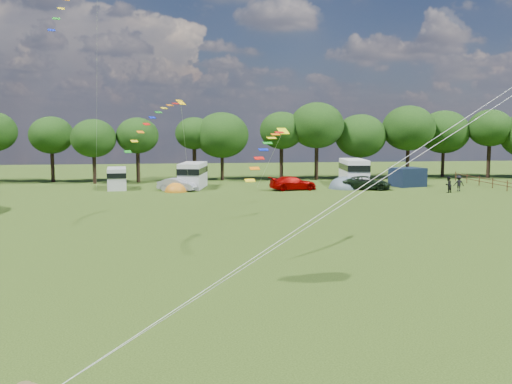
{
  "coord_description": "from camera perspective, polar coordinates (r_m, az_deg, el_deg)",
  "views": [
    {
      "loc": [
        -3.56,
        -19.33,
        7.23
      ],
      "look_at": [
        0.0,
        8.0,
        4.0
      ],
      "focal_mm": 40.0,
      "sensor_mm": 36.0,
      "label": 1
    }
  ],
  "objects": [
    {
      "name": "ground_plane",
      "position": [
        20.94,
        2.91,
        -13.52
      ],
      "size": [
        180.0,
        180.0,
        0.0
      ],
      "primitive_type": "plane",
      "color": "black",
      "rests_on": "ground"
    },
    {
      "name": "tree_line",
      "position": [
        74.85,
        -0.62,
        6.01
      ],
      "size": [
        102.98,
        10.98,
        10.27
      ],
      "color": "black",
      "rests_on": "ground"
    },
    {
      "name": "car_b",
      "position": [
        63.59,
        -7.9,
        0.74
      ],
      "size": [
        4.28,
        3.02,
        1.42
      ],
      "primitive_type": "imported",
      "rotation": [
        0.0,
        0.0,
        1.15
      ],
      "color": "#93959C",
      "rests_on": "ground"
    },
    {
      "name": "car_c",
      "position": [
        64.05,
        3.72,
        0.88
      ],
      "size": [
        5.39,
        2.86,
        1.54
      ],
      "primitive_type": "imported",
      "rotation": [
        0.0,
        0.0,
        1.71
      ],
      "color": "#960100",
      "rests_on": "ground"
    },
    {
      "name": "car_d",
      "position": [
        65.69,
        10.98,
        0.91
      ],
      "size": [
        6.08,
        4.23,
        1.52
      ],
      "primitive_type": "imported",
      "rotation": [
        0.0,
        0.0,
        1.23
      ],
      "color": "black",
      "rests_on": "ground"
    },
    {
      "name": "campervan_b",
      "position": [
        66.9,
        -13.75,
        1.4
      ],
      "size": [
        2.58,
        5.11,
        2.41
      ],
      "rotation": [
        0.0,
        0.0,
        1.67
      ],
      "color": "#BBBBBD",
      "rests_on": "ground"
    },
    {
      "name": "campervan_c",
      "position": [
        66.49,
        -6.35,
        1.76
      ],
      "size": [
        3.69,
        6.35,
        2.92
      ],
      "rotation": [
        0.0,
        0.0,
        1.37
      ],
      "color": "silver",
      "rests_on": "ground"
    },
    {
      "name": "campervan_d",
      "position": [
        70.97,
        9.76,
        2.09
      ],
      "size": [
        3.3,
        6.54,
        3.09
      ],
      "rotation": [
        0.0,
        0.0,
        1.47
      ],
      "color": "white",
      "rests_on": "ground"
    },
    {
      "name": "tent_orange",
      "position": [
        62.99,
        -7.99,
        0.05
      ],
      "size": [
        2.52,
        2.76,
        1.97
      ],
      "color": "#BC6C14",
      "rests_on": "ground"
    },
    {
      "name": "tent_greyblue",
      "position": [
        66.33,
        8.83,
        0.36
      ],
      "size": [
        3.68,
        4.03,
        2.74
      ],
      "color": "#4A5B65",
      "rests_on": "ground"
    },
    {
      "name": "awning_navy",
      "position": [
        70.14,
        14.91,
        1.45
      ],
      "size": [
        4.17,
        3.71,
        2.21
      ],
      "primitive_type": "cube",
      "rotation": [
        0.0,
        0.0,
        0.27
      ],
      "color": "black",
      "rests_on": "ground"
    },
    {
      "name": "streamer_kite_b",
      "position": [
        42.34,
        -9.59,
        7.47
      ],
      "size": [
        4.34,
        4.75,
        3.82
      ],
      "rotation": [
        0.0,
        0.0,
        0.82
      ],
      "color": "yellow",
      "rests_on": "ground"
    },
    {
      "name": "streamer_kite_c",
      "position": [
        32.49,
        1.47,
        4.77
      ],
      "size": [
        3.2,
        4.86,
        2.81
      ],
      "rotation": [
        0.0,
        0.0,
        0.35
      ],
      "color": "#FCFF0B",
      "rests_on": "ground"
    },
    {
      "name": "walker_a",
      "position": [
        64.77,
        18.67,
        0.7
      ],
      "size": [
        1.0,
        0.87,
        1.75
      ],
      "primitive_type": "imported",
      "rotation": [
        0.0,
        0.0,
        3.64
      ],
      "color": "black",
      "rests_on": "ground"
    },
    {
      "name": "walker_b",
      "position": [
        66.54,
        19.61,
        0.82
      ],
      "size": [
        1.19,
        0.64,
        1.76
      ],
      "primitive_type": "imported",
      "rotation": [
        0.0,
        0.0,
        3.04
      ],
      "color": "black",
      "rests_on": "ground"
    }
  ]
}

